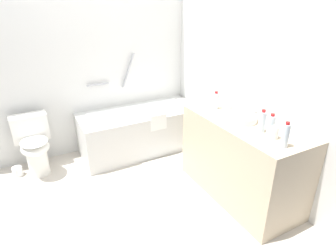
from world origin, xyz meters
TOP-DOWN VIEW (x-y plane):
  - ground_plane at (0.00, 0.00)m, footprint 3.97×3.97m
  - wall_back_tiled at (0.00, 1.29)m, footprint 3.37×0.10m
  - wall_right_mirror at (1.53, 0.00)m, footprint 0.10×2.88m
  - bathtub at (0.67, 0.89)m, footprint 1.58×0.70m
  - toilet at (-0.63, 0.95)m, footprint 0.40×0.53m
  - vanity_counter at (1.19, -0.49)m, footprint 0.59×1.30m
  - sink_basin at (1.15, -0.46)m, footprint 0.30×0.30m
  - sink_faucet at (1.33, -0.46)m, footprint 0.13×0.15m
  - water_bottle_0 at (1.15, -0.72)m, footprint 0.06×0.06m
  - water_bottle_1 at (1.14, -0.07)m, footprint 0.06×0.06m
  - water_bottle_2 at (1.18, -0.79)m, footprint 0.06×0.06m
  - water_bottle_3 at (1.10, -1.01)m, footprint 0.06×0.06m
  - drinking_glass_0 at (1.19, -0.24)m, footprint 0.07×0.07m
  - drinking_glass_1 at (1.14, -0.87)m, footprint 0.07×0.07m
  - bath_mat at (0.82, 0.33)m, footprint 0.62×0.36m
  - toilet_paper_roll at (-0.87, 0.97)m, footprint 0.11×0.11m

SIDE VIEW (x-z plane):
  - ground_plane at x=0.00m, z-range 0.00..0.00m
  - bath_mat at x=0.82m, z-range 0.00..0.01m
  - toilet_paper_roll at x=-0.87m, z-range 0.00..0.11m
  - bathtub at x=0.67m, z-range -0.33..0.93m
  - toilet at x=-0.63m, z-range 0.03..0.72m
  - vanity_counter at x=1.19m, z-range 0.00..0.83m
  - sink_faucet at x=1.33m, z-range 0.83..0.89m
  - sink_basin at x=1.15m, z-range 0.83..0.89m
  - drinking_glass_0 at x=1.19m, z-range 0.83..0.93m
  - drinking_glass_1 at x=1.14m, z-range 0.83..0.93m
  - water_bottle_2 at x=1.18m, z-range 0.82..1.01m
  - water_bottle_1 at x=1.14m, z-range 0.82..1.01m
  - water_bottle_0 at x=1.15m, z-range 0.82..1.03m
  - water_bottle_3 at x=1.10m, z-range 0.82..1.03m
  - wall_back_tiled at x=0.00m, z-range 0.00..2.49m
  - wall_right_mirror at x=1.53m, z-range 0.00..2.49m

